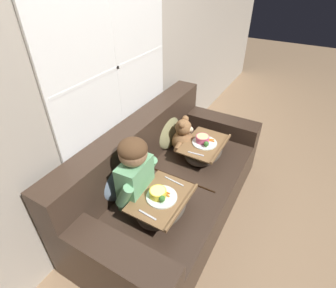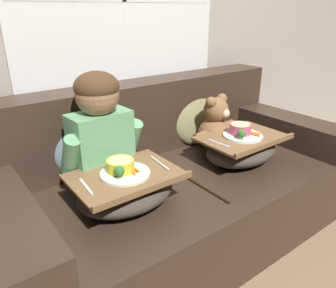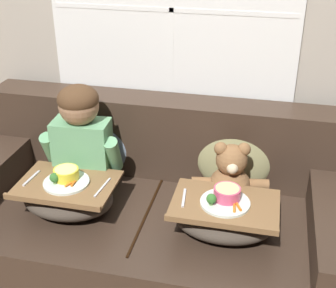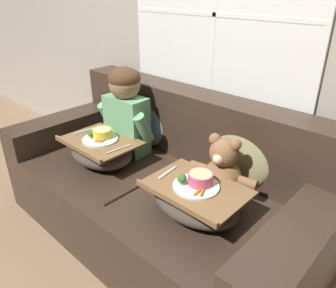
{
  "view_description": "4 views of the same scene",
  "coord_description": "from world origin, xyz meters",
  "px_view_note": "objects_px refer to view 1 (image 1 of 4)",
  "views": [
    {
      "loc": [
        -1.5,
        -0.79,
        1.99
      ],
      "look_at": [
        0.04,
        0.09,
        0.72
      ],
      "focal_mm": 28.0,
      "sensor_mm": 36.0,
      "label": 1
    },
    {
      "loc": [
        -1.01,
        -1.25,
        1.27
      ],
      "look_at": [
        -0.06,
        0.01,
        0.61
      ],
      "focal_mm": 35.0,
      "sensor_mm": 36.0,
      "label": 2
    },
    {
      "loc": [
        0.53,
        -1.88,
        1.81
      ],
      "look_at": [
        0.07,
        0.11,
        0.75
      ],
      "focal_mm": 50.0,
      "sensor_mm": 36.0,
      "label": 3
    },
    {
      "loc": [
        1.2,
        -1.17,
        1.48
      ],
      "look_at": [
        0.02,
        0.09,
        0.63
      ],
      "focal_mm": 35.0,
      "sensor_mm": 36.0,
      "label": 4
    }
  ],
  "objects_px": {
    "couch": "(168,184)",
    "lap_tray_teddy": "(204,149)",
    "throw_pillow_behind_child": "(117,175)",
    "throw_pillow_behind_teddy": "(167,129)",
    "child_figure": "(135,170)",
    "teddy_bear": "(183,137)",
    "lap_tray_child": "(162,204)"
  },
  "relations": [
    {
      "from": "throw_pillow_behind_child",
      "to": "lap_tray_teddy",
      "type": "relative_size",
      "value": 0.87
    },
    {
      "from": "child_figure",
      "to": "lap_tray_child",
      "type": "bearing_deg",
      "value": -90.14
    },
    {
      "from": "couch",
      "to": "throw_pillow_behind_teddy",
      "type": "relative_size",
      "value": 4.64
    },
    {
      "from": "couch",
      "to": "lap_tray_teddy",
      "type": "height_order",
      "value": "couch"
    },
    {
      "from": "couch",
      "to": "child_figure",
      "type": "xyz_separation_m",
      "value": [
        -0.39,
        0.05,
        0.44
      ]
    },
    {
      "from": "child_figure",
      "to": "lap_tray_teddy",
      "type": "height_order",
      "value": "child_figure"
    },
    {
      "from": "child_figure",
      "to": "couch",
      "type": "bearing_deg",
      "value": -7.65
    },
    {
      "from": "couch",
      "to": "child_figure",
      "type": "height_order",
      "value": "child_figure"
    },
    {
      "from": "throw_pillow_behind_child",
      "to": "lap_tray_child",
      "type": "height_order",
      "value": "throw_pillow_behind_child"
    },
    {
      "from": "lap_tray_teddy",
      "to": "couch",
      "type": "bearing_deg",
      "value": 156.13
    },
    {
      "from": "lap_tray_child",
      "to": "lap_tray_teddy",
      "type": "bearing_deg",
      "value": 0.0
    },
    {
      "from": "child_figure",
      "to": "throw_pillow_behind_teddy",
      "type": "bearing_deg",
      "value": 13.07
    },
    {
      "from": "child_figure",
      "to": "lap_tray_child",
      "type": "relative_size",
      "value": 1.23
    },
    {
      "from": "lap_tray_child",
      "to": "lap_tray_teddy",
      "type": "height_order",
      "value": "same"
    },
    {
      "from": "child_figure",
      "to": "lap_tray_child",
      "type": "height_order",
      "value": "child_figure"
    },
    {
      "from": "throw_pillow_behind_child",
      "to": "child_figure",
      "type": "xyz_separation_m",
      "value": [
        0.0,
        -0.18,
        0.13
      ]
    },
    {
      "from": "teddy_bear",
      "to": "lap_tray_child",
      "type": "xyz_separation_m",
      "value": [
        -0.78,
        -0.22,
        -0.06
      ]
    },
    {
      "from": "lap_tray_child",
      "to": "child_figure",
      "type": "bearing_deg",
      "value": 89.86
    },
    {
      "from": "teddy_bear",
      "to": "throw_pillow_behind_teddy",
      "type": "bearing_deg",
      "value": 90.25
    },
    {
      "from": "couch",
      "to": "throw_pillow_behind_child",
      "type": "distance_m",
      "value": 0.55
    },
    {
      "from": "throw_pillow_behind_teddy",
      "to": "child_figure",
      "type": "height_order",
      "value": "child_figure"
    },
    {
      "from": "child_figure",
      "to": "teddy_bear",
      "type": "height_order",
      "value": "child_figure"
    },
    {
      "from": "couch",
      "to": "lap_tray_child",
      "type": "distance_m",
      "value": 0.47
    },
    {
      "from": "throw_pillow_behind_child",
      "to": "throw_pillow_behind_teddy",
      "type": "distance_m",
      "value": 0.77
    },
    {
      "from": "throw_pillow_behind_teddy",
      "to": "lap_tray_teddy",
      "type": "xyz_separation_m",
      "value": [
        -0.0,
        -0.4,
        -0.11
      ]
    },
    {
      "from": "couch",
      "to": "throw_pillow_behind_teddy",
      "type": "distance_m",
      "value": 0.55
    },
    {
      "from": "throw_pillow_behind_child",
      "to": "lap_tray_teddy",
      "type": "height_order",
      "value": "throw_pillow_behind_child"
    },
    {
      "from": "throw_pillow_behind_teddy",
      "to": "teddy_bear",
      "type": "bearing_deg",
      "value": -89.75
    },
    {
      "from": "throw_pillow_behind_teddy",
      "to": "lap_tray_child",
      "type": "relative_size",
      "value": 0.9
    },
    {
      "from": "couch",
      "to": "teddy_bear",
      "type": "distance_m",
      "value": 0.47
    },
    {
      "from": "throw_pillow_behind_child",
      "to": "lap_tray_teddy",
      "type": "bearing_deg",
      "value": -27.5
    },
    {
      "from": "couch",
      "to": "lap_tray_teddy",
      "type": "bearing_deg",
      "value": -23.87
    }
  ]
}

